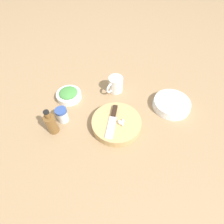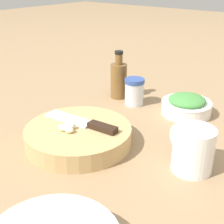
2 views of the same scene
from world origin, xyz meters
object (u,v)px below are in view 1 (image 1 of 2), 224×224
at_px(spice_jar, 62,115).
at_px(plate_stack, 171,104).
at_px(cutting_board, 116,123).
at_px(garlic_cloves, 121,122).
at_px(herb_bowl, 69,95).
at_px(chef_knife, 113,119).
at_px(oil_bottle, 51,123).
at_px(coffee_mug, 115,84).

distance_m(spice_jar, plate_stack, 0.56).
height_order(cutting_board, garlic_cloves, garlic_cloves).
bearing_deg(spice_jar, plate_stack, 24.29).
relative_size(garlic_cloves, herb_bowl, 0.31).
height_order(chef_knife, herb_bowl, same).
bearing_deg(spice_jar, chef_knife, 8.54).
distance_m(chef_knife, garlic_cloves, 0.04).
bearing_deg(oil_bottle, spice_jar, 76.82).
height_order(herb_bowl, coffee_mug, coffee_mug).
bearing_deg(garlic_cloves, chef_knife, 167.29).
height_order(garlic_cloves, oil_bottle, oil_bottle).
bearing_deg(cutting_board, oil_bottle, -159.60).
bearing_deg(herb_bowl, plate_stack, 8.62).
bearing_deg(plate_stack, cutting_board, -141.63).
xyz_separation_m(chef_knife, spice_jar, (-0.24, -0.04, -0.01)).
relative_size(herb_bowl, coffee_mug, 1.24).
xyz_separation_m(garlic_cloves, spice_jar, (-0.29, -0.03, -0.01)).
relative_size(chef_knife, coffee_mug, 1.75).
relative_size(chef_knife, herb_bowl, 1.41).
bearing_deg(herb_bowl, garlic_cloves, -20.66).
distance_m(chef_knife, oil_bottle, 0.28).
bearing_deg(spice_jar, herb_bowl, 103.25).
height_order(plate_stack, oil_bottle, oil_bottle).
height_order(herb_bowl, spice_jar, spice_jar).
height_order(chef_knife, spice_jar, spice_jar).
bearing_deg(coffee_mug, chef_knife, -78.46).
bearing_deg(oil_bottle, chef_knife, 22.23).
distance_m(coffee_mug, oil_bottle, 0.40).
bearing_deg(garlic_cloves, cutting_board, 162.22).
xyz_separation_m(cutting_board, garlic_cloves, (0.02, -0.01, 0.03)).
bearing_deg(spice_jar, coffee_mug, 54.43).
distance_m(cutting_board, chef_knife, 0.03).
height_order(chef_knife, oil_bottle, oil_bottle).
relative_size(spice_jar, plate_stack, 0.40).
distance_m(garlic_cloves, plate_stack, 0.31).
bearing_deg(oil_bottle, garlic_cloves, 17.78).
relative_size(chef_knife, garlic_cloves, 4.60).
bearing_deg(oil_bottle, cutting_board, 20.40).
bearing_deg(chef_knife, herb_bowl, -27.07).
xyz_separation_m(cutting_board, spice_jar, (-0.26, -0.03, 0.02)).
relative_size(cutting_board, garlic_cloves, 5.73).
relative_size(coffee_mug, oil_bottle, 0.76).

